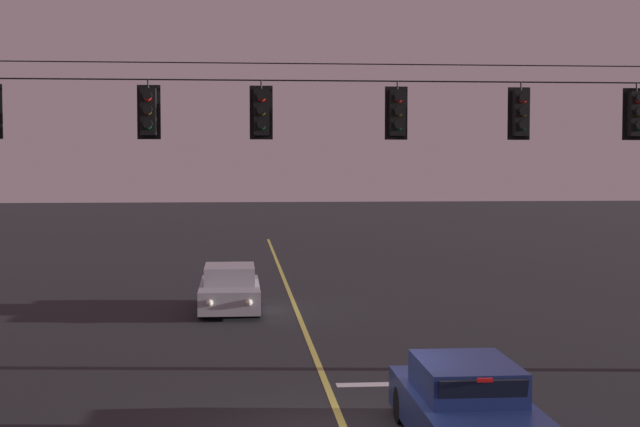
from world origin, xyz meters
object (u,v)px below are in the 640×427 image
traffic_light_far_right (637,114)px  traffic_light_left_inner (148,111)px  traffic_light_right_inner (397,113)px  car_oncoming_lead (230,290)px  traffic_light_rightmost (521,113)px  traffic_light_centre (261,112)px  car_waiting_near_lane (465,405)px

traffic_light_far_right → traffic_light_left_inner: bearing=180.0°
traffic_light_right_inner → car_oncoming_lead: bearing=110.7°
traffic_light_rightmost → traffic_light_far_right: same height
traffic_light_centre → car_oncoming_lead: size_ratio=0.28×
traffic_light_right_inner → traffic_light_rightmost: same height
traffic_light_centre → traffic_light_rightmost: same height
traffic_light_centre → traffic_light_rightmost: bearing=0.0°
traffic_light_right_inner → traffic_light_far_right: size_ratio=1.00×
traffic_light_rightmost → car_oncoming_lead: 12.41m
traffic_light_centre → traffic_light_far_right: same height
traffic_light_left_inner → traffic_light_far_right: size_ratio=1.00×
traffic_light_right_inner → car_oncoming_lead: traffic_light_right_inner is taller
traffic_light_centre → car_waiting_near_lane: (3.16, -4.87, -4.98)m
traffic_light_left_inner → traffic_light_centre: same height
traffic_light_centre → traffic_light_right_inner: same height
car_waiting_near_lane → car_oncoming_lead: (-3.90, 14.37, -0.00)m
traffic_light_left_inner → traffic_light_far_right: (10.35, 0.00, 0.00)m
traffic_light_centre → car_oncoming_lead: bearing=94.5°
traffic_light_centre → traffic_light_far_right: (8.03, 0.00, 0.00)m
traffic_light_left_inner → traffic_light_right_inner: size_ratio=1.00×
traffic_light_left_inner → car_waiting_near_lane: bearing=-41.6°
traffic_light_centre → traffic_light_far_right: 8.03m
traffic_light_rightmost → car_waiting_near_lane: traffic_light_rightmost is taller
car_oncoming_lead → traffic_light_left_inner: bearing=-99.4°
traffic_light_right_inner → car_oncoming_lead: (-3.59, 9.50, -4.98)m
traffic_light_far_right → car_waiting_near_lane: 8.50m
car_oncoming_lead → traffic_light_rightmost: bearing=-56.7°
traffic_light_left_inner → traffic_light_centre: size_ratio=1.00×
traffic_light_left_inner → traffic_light_rightmost: same height
traffic_light_rightmost → car_waiting_near_lane: 7.35m
traffic_light_left_inner → traffic_light_right_inner: 5.17m
traffic_light_right_inner → car_waiting_near_lane: traffic_light_right_inner is taller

